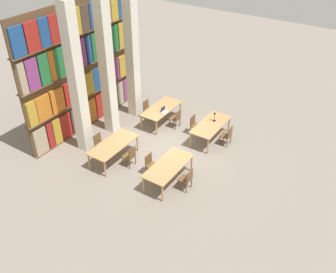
% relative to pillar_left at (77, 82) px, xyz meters
% --- Properties ---
extents(ground_plane, '(40.00, 40.00, 0.00)m').
position_rel_pillar_left_xyz_m(ground_plane, '(1.69, -2.84, -3.00)').
color(ground_plane, gray).
extents(bookshelf_bank, '(6.73, 0.35, 5.50)m').
position_rel_pillar_left_xyz_m(bookshelf_bank, '(1.66, 1.21, -0.34)').
color(bookshelf_bank, brown).
rests_on(bookshelf_bank, ground_plane).
extents(pillar_left, '(0.46, 0.46, 6.00)m').
position_rel_pillar_left_xyz_m(pillar_left, '(0.00, 0.00, 0.00)').
color(pillar_left, silver).
rests_on(pillar_left, ground_plane).
extents(pillar_center, '(0.46, 0.46, 6.00)m').
position_rel_pillar_left_xyz_m(pillar_center, '(1.69, 0.00, 0.00)').
color(pillar_center, silver).
rests_on(pillar_center, ground_plane).
extents(pillar_right, '(0.46, 0.46, 6.00)m').
position_rel_pillar_left_xyz_m(pillar_right, '(3.38, 0.00, 0.00)').
color(pillar_right, silver).
rests_on(pillar_right, ground_plane).
extents(reading_table_0, '(2.14, 0.96, 0.75)m').
position_rel_pillar_left_xyz_m(reading_table_0, '(0.06, -4.05, -2.32)').
color(reading_table_0, tan).
rests_on(reading_table_0, ground_plane).
extents(chair_0, '(0.42, 0.40, 0.87)m').
position_rel_pillar_left_xyz_m(chair_0, '(0.06, -4.81, -2.53)').
color(chair_0, brown).
rests_on(chair_0, ground_plane).
extents(chair_1, '(0.42, 0.40, 0.87)m').
position_rel_pillar_left_xyz_m(chair_1, '(0.06, -3.28, -2.53)').
color(chair_1, brown).
rests_on(chair_1, ground_plane).
extents(reading_table_1, '(2.14, 0.96, 0.75)m').
position_rel_pillar_left_xyz_m(reading_table_1, '(3.37, -4.04, -2.32)').
color(reading_table_1, tan).
rests_on(reading_table_1, ground_plane).
extents(chair_2, '(0.42, 0.40, 0.87)m').
position_rel_pillar_left_xyz_m(chair_2, '(3.37, -4.80, -2.53)').
color(chair_2, brown).
rests_on(chair_2, ground_plane).
extents(chair_3, '(0.42, 0.40, 0.87)m').
position_rel_pillar_left_xyz_m(chair_3, '(3.37, -3.27, -2.53)').
color(chair_3, brown).
rests_on(chair_3, ground_plane).
extents(desk_lamp_0, '(0.14, 0.14, 0.41)m').
position_rel_pillar_left_xyz_m(desk_lamp_0, '(3.68, -4.02, -1.97)').
color(desk_lamp_0, black).
rests_on(desk_lamp_0, reading_table_1).
extents(reading_table_2, '(2.14, 0.96, 0.75)m').
position_rel_pillar_left_xyz_m(reading_table_2, '(0.01, -1.53, -2.32)').
color(reading_table_2, tan).
rests_on(reading_table_2, ground_plane).
extents(chair_4, '(0.42, 0.40, 0.87)m').
position_rel_pillar_left_xyz_m(chair_4, '(0.05, -2.30, -2.53)').
color(chair_4, brown).
rests_on(chair_4, ground_plane).
extents(chair_5, '(0.42, 0.40, 0.87)m').
position_rel_pillar_left_xyz_m(chair_5, '(0.05, -0.77, -2.53)').
color(chair_5, brown).
rests_on(chair_5, ground_plane).
extents(reading_table_3, '(2.14, 0.96, 0.75)m').
position_rel_pillar_left_xyz_m(reading_table_3, '(3.37, -1.52, -2.32)').
color(reading_table_3, tan).
rests_on(reading_table_3, ground_plane).
extents(chair_6, '(0.42, 0.40, 0.87)m').
position_rel_pillar_left_xyz_m(chair_6, '(3.38, -2.29, -2.53)').
color(chair_6, brown).
rests_on(chair_6, ground_plane).
extents(chair_7, '(0.42, 0.40, 0.87)m').
position_rel_pillar_left_xyz_m(chair_7, '(3.38, -0.76, -2.53)').
color(chair_7, brown).
rests_on(chair_7, ground_plane).
extents(laptop, '(0.32, 0.22, 0.21)m').
position_rel_pillar_left_xyz_m(laptop, '(3.18, -1.81, -2.21)').
color(laptop, silver).
rests_on(laptop, reading_table_3).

